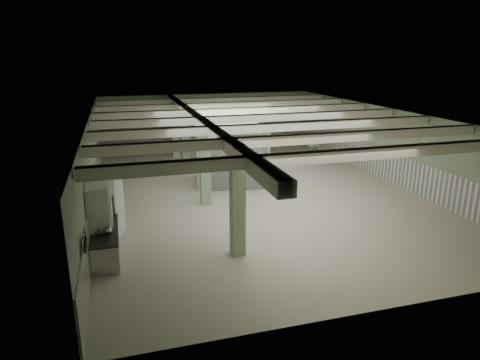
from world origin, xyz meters
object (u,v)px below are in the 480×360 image
object	(u,v)px
filing_cabinet	(271,170)
guard_booth	(231,145)
prep_counter	(106,230)
walkin_cooler	(101,210)

from	to	relation	value
filing_cabinet	guard_booth	bearing A→B (deg)	155.41
prep_counter	filing_cabinet	world-z (taller)	filing_cabinet
guard_booth	filing_cabinet	xyz separation A→B (m)	(1.94, -0.56, -1.30)
prep_counter	filing_cabinet	size ratio (longest dim) A/B	4.06
walkin_cooler	filing_cabinet	bearing A→B (deg)	33.43
filing_cabinet	prep_counter	bearing A→B (deg)	-155.13
prep_counter	walkin_cooler	bearing A→B (deg)	-151.71
prep_counter	guard_booth	xyz separation A→B (m)	(5.89, 5.74, 1.43)
walkin_cooler	filing_cabinet	distance (m)	9.51
prep_counter	guard_booth	world-z (taller)	guard_booth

